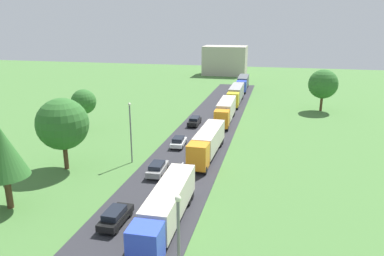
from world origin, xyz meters
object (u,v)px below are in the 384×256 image
at_px(truck_fifth, 243,82).
at_px(lamppost_second, 131,130).
at_px(truck_second, 207,142).
at_px(truck_fourth, 236,94).
at_px(car_third, 157,168).
at_px(tree_elm, 84,102).
at_px(tree_oak, 323,84).
at_px(car_fifth, 194,121).
at_px(tree_maple, 2,152).
at_px(truck_lead, 166,206).
at_px(truck_third, 226,110).
at_px(car_second, 115,216).
at_px(distant_building, 225,60).
at_px(car_fourth, 179,142).
at_px(tree_birch, 62,124).

distance_m(truck_fifth, lamppost_second, 57.10).
height_order(truck_second, truck_fourth, truck_fourth).
relative_size(car_third, tree_elm, 0.65).
bearing_deg(car_third, tree_oak, 60.21).
distance_m(car_fifth, tree_maple, 35.65).
xyz_separation_m(truck_lead, tree_maple, (-16.20, 0.01, 3.78)).
distance_m(truck_third, truck_fifth, 33.62).
bearing_deg(lamppost_second, car_second, -73.41).
bearing_deg(distant_building, tree_elm, -100.51).
xyz_separation_m(lamppost_second, tree_elm, (-13.45, 12.45, 0.38)).
height_order(tree_maple, tree_elm, tree_maple).
distance_m(truck_lead, tree_oak, 53.46).
bearing_deg(tree_oak, truck_third, -143.50).
bearing_deg(car_second, truck_fourth, 85.10).
distance_m(car_third, tree_oak, 45.38).
height_order(truck_fourth, distant_building, distant_building).
distance_m(truck_fourth, distant_building, 46.59).
distance_m(car_fourth, distant_building, 77.66).
bearing_deg(tree_elm, car_fifth, 21.18).
distance_m(car_second, tree_birch, 16.71).
xyz_separation_m(lamppost_second, tree_maple, (-7.11, -14.25, 1.41)).
bearing_deg(tree_elm, tree_oak, 30.20).
distance_m(truck_lead, tree_elm, 35.06).
bearing_deg(lamppost_second, distant_building, 90.03).
height_order(car_second, car_fifth, car_second).
bearing_deg(truck_fifth, car_fifth, -97.50).
xyz_separation_m(truck_fourth, tree_maple, (-16.16, -53.35, 3.68)).
bearing_deg(truck_second, distant_building, 96.58).
bearing_deg(truck_fifth, truck_third, -89.76).
distance_m(car_fourth, tree_maple, 24.92).
bearing_deg(truck_lead, truck_second, 89.53).
bearing_deg(truck_second, truck_lead, -90.47).
bearing_deg(car_third, truck_second, 57.71).
height_order(car_second, tree_oak, tree_oak).
height_order(car_second, tree_elm, tree_elm).
relative_size(car_fifth, distant_building, 0.31).
height_order(truck_second, truck_third, truck_third).
height_order(car_fourth, tree_oak, tree_oak).
relative_size(truck_third, tree_elm, 1.82).
bearing_deg(tree_birch, distant_building, 85.40).
bearing_deg(truck_fifth, distant_building, 107.56).
xyz_separation_m(car_second, tree_oak, (22.57, 50.83, 4.71)).
relative_size(truck_fifth, car_second, 2.84).
height_order(truck_third, tree_elm, tree_elm).
bearing_deg(tree_oak, lamppost_second, -126.87).
height_order(car_fourth, tree_maple, tree_maple).
distance_m(lamppost_second, tree_birch, 8.27).
xyz_separation_m(tree_oak, tree_elm, (-40.45, -23.54, -0.71)).
height_order(truck_fourth, tree_oak, tree_oak).
relative_size(truck_lead, car_fourth, 3.36).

